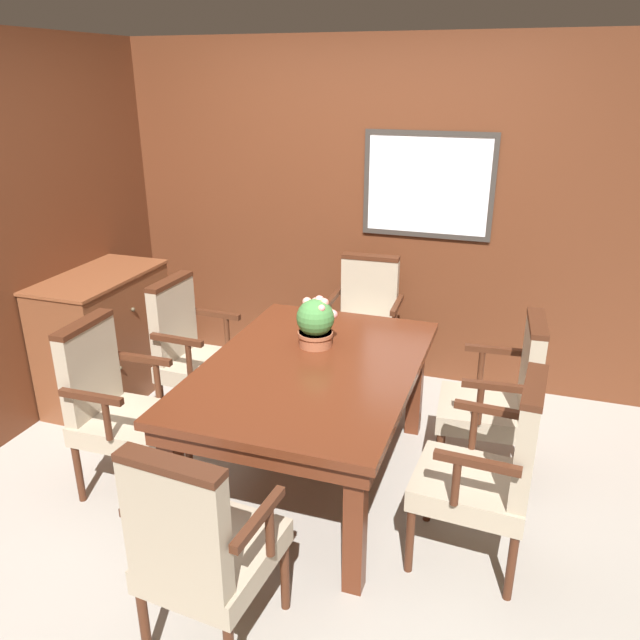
% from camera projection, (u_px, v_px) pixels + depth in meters
% --- Properties ---
extents(ground_plane, '(14.00, 14.00, 0.00)m').
position_uv_depth(ground_plane, '(277.00, 488.00, 3.54)').
color(ground_plane, '#A39E93').
extents(wall_back, '(7.20, 0.08, 2.45)m').
position_uv_depth(wall_back, '(362.00, 214.00, 4.59)').
color(wall_back, '#5B2D19').
rests_on(wall_back, ground_plane).
extents(dining_table, '(1.12, 1.63, 0.74)m').
position_uv_depth(dining_table, '(311.00, 380.00, 3.38)').
color(dining_table, '#562614').
rests_on(dining_table, ground_plane).
extents(chair_left_near, '(0.53, 0.51, 0.99)m').
position_uv_depth(chair_left_near, '(115.00, 404.00, 3.38)').
color(chair_left_near, '#472314').
rests_on(chair_left_near, ground_plane).
extents(chair_head_far, '(0.52, 0.54, 0.99)m').
position_uv_depth(chair_head_far, '(365.00, 322.00, 4.49)').
color(chair_head_far, '#472314').
rests_on(chair_head_far, ground_plane).
extents(chair_head_near, '(0.53, 0.55, 0.99)m').
position_uv_depth(chair_head_near, '(201.00, 545.00, 2.37)').
color(chair_head_near, '#472314').
rests_on(chair_head_near, ground_plane).
extents(chair_right_near, '(0.54, 0.52, 0.99)m').
position_uv_depth(chair_right_near, '(491.00, 469.00, 2.82)').
color(chair_right_near, '#472314').
rests_on(chair_right_near, ground_plane).
extents(chair_left_far, '(0.54, 0.52, 0.99)m').
position_uv_depth(chair_left_far, '(193.00, 350.00, 4.04)').
color(chair_left_far, '#472314').
rests_on(chair_left_far, ground_plane).
extents(chair_right_far, '(0.55, 0.53, 0.99)m').
position_uv_depth(chair_right_far, '(502.00, 396.00, 3.46)').
color(chair_right_far, '#472314').
rests_on(chair_right_far, ground_plane).
extents(potted_plant, '(0.22, 0.23, 0.29)m').
position_uv_depth(potted_plant, '(316.00, 322.00, 3.53)').
color(potted_plant, '#9E5638').
rests_on(potted_plant, dining_table).
extents(sideboard_cabinet, '(0.53, 0.96, 0.92)m').
position_uv_depth(sideboard_cabinet, '(106.00, 337.00, 4.39)').
color(sideboard_cabinet, brown).
rests_on(sideboard_cabinet, ground_plane).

